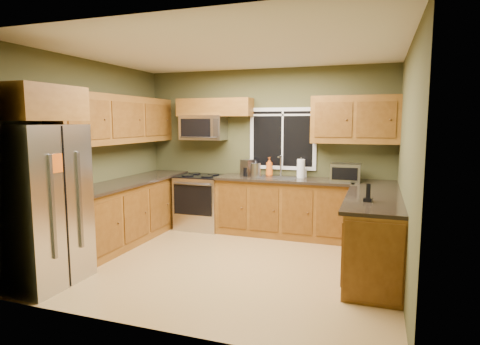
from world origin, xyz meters
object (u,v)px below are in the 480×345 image
Objects in this scene: paper_towel_roll at (301,169)px; soap_bottle_a at (269,167)px; refrigerator at (40,206)px; cordless_phone at (368,196)px; soap_bottle_b at (303,171)px; microwave at (203,128)px; range at (201,201)px; coffee_maker at (247,168)px; kettle at (256,169)px; toaster_oven at (345,173)px.

soap_bottle_a is at bearing 175.97° from paper_towel_roll.
refrigerator is 3.67m from cordless_phone.
soap_bottle_b is at bearing 82.05° from paper_towel_roll.
soap_bottle_a is 1.52× the size of soap_bottle_b.
microwave reaches higher than soap_bottle_b.
range is 2.84× the size of paper_towel_roll.
soap_bottle_a is at bearing 57.55° from refrigerator.
soap_bottle_a is (-0.53, 0.04, 0.01)m from paper_towel_roll.
cordless_phone is at bearing -29.11° from range.
paper_towel_roll is (0.88, 0.04, 0.02)m from coffee_maker.
soap_bottle_a reaches higher than kettle.
soap_bottle_a is (1.86, 2.92, 0.20)m from refrigerator.
soap_bottle_a reaches higher than range.
microwave is at bearing 175.60° from coffee_maker.
cordless_phone is at bearing -31.21° from microwave.
paper_towel_roll is 1.62× the size of cordless_phone.
soap_bottle_a reaches higher than soap_bottle_b.
soap_bottle_b is at bearing 7.65° from range.
cordless_phone is at bearing -46.69° from soap_bottle_a.
range is 2.48m from toaster_oven.
soap_bottle_b is at bearing 7.99° from soap_bottle_a.
microwave is 3.72× the size of cordless_phone.
toaster_oven reaches higher than range.
toaster_oven is 2.13× the size of cordless_phone.
microwave is 1.82m from paper_towel_roll.
toaster_oven is (2.40, -0.18, -0.66)m from microwave.
microwave reaches higher than kettle.
range is 2.16× the size of toaster_oven.
kettle reaches higher than cordless_phone.
cordless_phone is at bearing 19.57° from refrigerator.
microwave reaches higher than paper_towel_roll.
refrigerator is at bearing -121.93° from kettle.
coffee_maker is at bearing -177.19° from paper_towel_roll.
kettle is at bearing 58.07° from refrigerator.
refrigerator is 3.22m from coffee_maker.
microwave is 2.30× the size of paper_towel_roll.
soap_bottle_a is (0.35, 0.08, 0.03)m from coffee_maker.
microwave is 2.82× the size of coffee_maker.
microwave is at bearing 168.95° from kettle.
cordless_phone is at bearing -39.97° from kettle.
paper_towel_roll is (1.70, -0.02, -0.64)m from microwave.
cordless_phone is at bearing -59.30° from soap_bottle_b.
cordless_phone is (1.77, -1.48, -0.07)m from kettle.
cordless_phone is at bearing -76.28° from toaster_oven.
range is 1.81m from paper_towel_roll.
microwave is at bearing -176.86° from soap_bottle_b.
paper_towel_roll reaches higher than coffee_maker.
soap_bottle_b is 2.06m from cordless_phone.
soap_bottle_a is (-1.23, 0.20, 0.02)m from toaster_oven.
microwave is (0.69, 2.91, 0.83)m from refrigerator.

